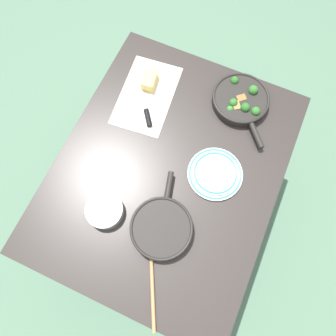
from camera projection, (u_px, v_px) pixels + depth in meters
name	position (u px, v px, depth m)	size (l,w,h in m)	color
ground_plane	(168.00, 202.00, 2.01)	(14.00, 14.00, 0.00)	#51755B
dining_table_red	(168.00, 174.00, 1.38)	(1.19, 0.95, 0.74)	#2D2826
skillet_broccoli	(241.00, 100.00, 1.37)	(0.33, 0.31, 0.07)	black
skillet_eggs	(162.00, 228.00, 1.20)	(0.36, 0.25, 0.05)	black
wooden_spoon	(151.00, 264.00, 1.18)	(0.37, 0.21, 0.02)	#A87A4C
parchment_sheet	(147.00, 95.00, 1.41)	(0.41, 0.28, 0.00)	beige
grater_knife	(146.00, 109.00, 1.38)	(0.22, 0.18, 0.02)	silver
cheese_block	(149.00, 80.00, 1.41)	(0.11, 0.08, 0.05)	#EACC66
dinner_plate_stack	(215.00, 173.00, 1.28)	(0.24, 0.24, 0.03)	silver
prep_bowl_steel	(105.00, 210.00, 1.22)	(0.15, 0.15, 0.05)	#B7B7BC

